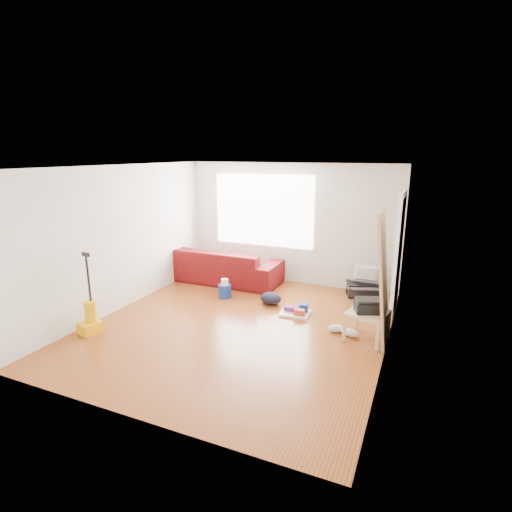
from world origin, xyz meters
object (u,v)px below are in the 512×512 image
at_px(tv_stand, 365,289).
at_px(cleaning_tray, 296,311).
at_px(side_table, 368,316).
at_px(bucket, 225,297).
at_px(backpack, 271,304).
at_px(vacuum, 90,318).
at_px(sofa, 224,281).

bearing_deg(tv_stand, cleaning_tray, -143.71).
height_order(side_table, bucket, side_table).
relative_size(cleaning_tray, backpack, 1.30).
distance_m(cleaning_tray, vacuum, 3.32).
relative_size(tv_stand, cleaning_tray, 1.56).
height_order(cleaning_tray, backpack, cleaning_tray).
xyz_separation_m(side_table, backpack, (-1.82, 0.77, -0.37)).
bearing_deg(cleaning_tray, vacuum, -144.60).
distance_m(bucket, vacuum, 2.49).
xyz_separation_m(cleaning_tray, backpack, (-0.58, 0.28, -0.05)).
bearing_deg(backpack, sofa, 155.01).
xyz_separation_m(sofa, backpack, (1.43, -0.85, 0.00)).
xyz_separation_m(side_table, cleaning_tray, (-1.24, 0.50, -0.32)).
bearing_deg(cleaning_tray, backpack, 154.29).
height_order(sofa, bucket, sofa).
bearing_deg(sofa, vacuum, 77.05).
xyz_separation_m(sofa, cleaning_tray, (2.00, -1.13, 0.05)).
height_order(side_table, vacuum, vacuum).
height_order(sofa, side_table, side_table).
height_order(tv_stand, vacuum, vacuum).
bearing_deg(bucket, vacuum, -118.62).
bearing_deg(bucket, cleaning_tray, -9.49).
distance_m(side_table, bucket, 2.89).
relative_size(cleaning_tray, vacuum, 0.41).
distance_m(bucket, cleaning_tray, 1.54).
height_order(bucket, cleaning_tray, cleaning_tray).
relative_size(tv_stand, side_table, 1.25).
xyz_separation_m(tv_stand, bucket, (-2.46, -1.15, -0.14)).
relative_size(side_table, bucket, 2.56).
distance_m(sofa, backpack, 1.66).
xyz_separation_m(sofa, vacuum, (-0.70, -3.05, 0.23)).
bearing_deg(sofa, bucket, 119.02).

